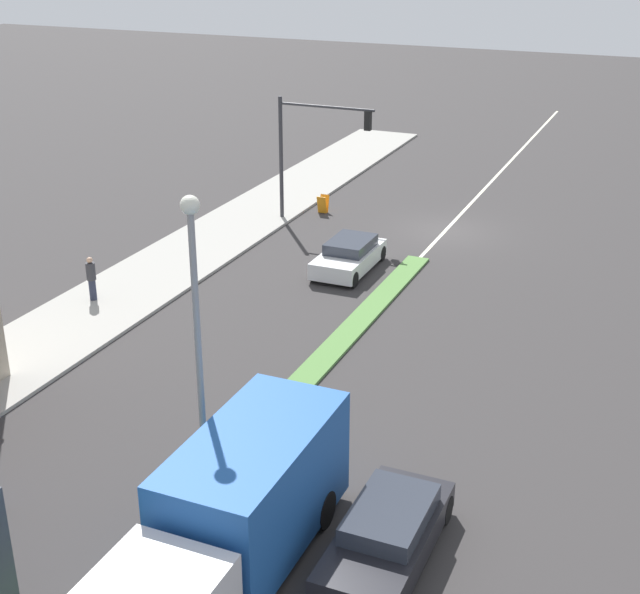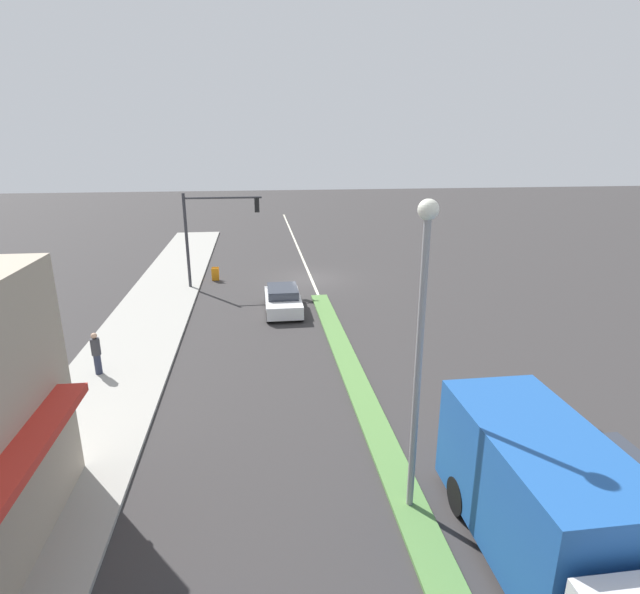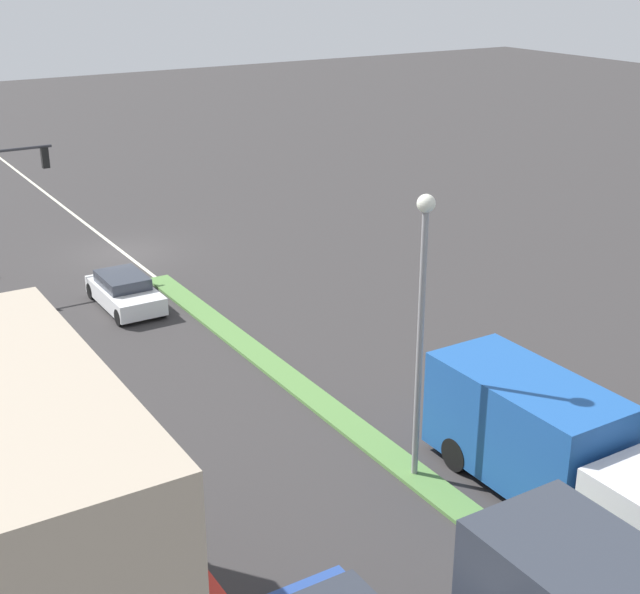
{
  "view_description": "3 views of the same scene",
  "coord_description": "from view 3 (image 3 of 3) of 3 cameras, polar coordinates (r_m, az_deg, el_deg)",
  "views": [
    {
      "loc": [
        -9.91,
        37.39,
        12.91
      ],
      "look_at": [
        0.58,
        13.01,
        1.7
      ],
      "focal_mm": 50.0,
      "sensor_mm": 36.0,
      "label": 1
    },
    {
      "loc": [
        3.48,
        31.26,
        8.57
      ],
      "look_at": [
        0.82,
        10.83,
        2.12
      ],
      "focal_mm": 28.0,
      "sensor_mm": 36.0,
      "label": 2
    },
    {
      "loc": [
        12.43,
        37.04,
        12.6
      ],
      "look_at": [
        -1.98,
        13.64,
        1.96
      ],
      "focal_mm": 50.0,
      "sensor_mm": 36.0,
      "label": 3
    }
  ],
  "objects": [
    {
      "name": "delivery_truck",
      "position": [
        22.57,
        14.53,
        -9.15
      ],
      "size": [
        2.44,
        7.5,
        2.87
      ],
      "color": "silver",
      "rests_on": "ground"
    },
    {
      "name": "ground_plane",
      "position": [
        26.0,
        1.34,
        -7.84
      ],
      "size": [
        160.0,
        160.0,
        0.0
      ],
      "primitive_type": "plane",
      "color": "#333030"
    },
    {
      "name": "street_lamp",
      "position": [
        21.39,
        6.53,
        -0.44
      ],
      "size": [
        0.44,
        0.44,
        7.37
      ],
      "color": "gray",
      "rests_on": "median_strip"
    },
    {
      "name": "sidewalk_right",
      "position": [
        22.64,
        -18.0,
        -13.66
      ],
      "size": [
        4.0,
        73.0,
        0.12
      ],
      "primitive_type": "cube",
      "color": "#9E9B93",
      "rests_on": "ground"
    },
    {
      "name": "sedan_dark",
      "position": [
        25.8,
        16.12,
        -7.45
      ],
      "size": [
        1.87,
        4.45,
        1.24
      ],
      "color": "black",
      "rests_on": "ground"
    },
    {
      "name": "van_white",
      "position": [
        34.55,
        -12.39,
        0.33
      ],
      "size": [
        1.84,
        3.99,
        1.26
      ],
      "color": "silver",
      "rests_on": "ground"
    },
    {
      "name": "lane_marking_center",
      "position": [
        41.05,
        -12.45,
        2.77
      ],
      "size": [
        0.16,
        60.0,
        0.01
      ],
      "primitive_type": "cube",
      "color": "beige",
      "rests_on": "ground"
    }
  ]
}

